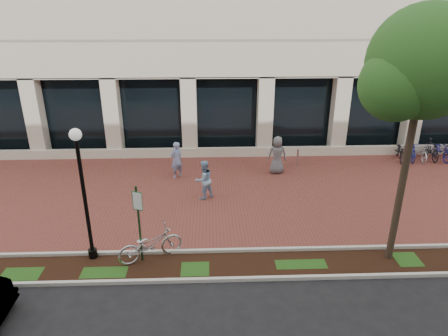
{
  "coord_description": "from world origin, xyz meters",
  "views": [
    {
      "loc": [
        -0.93,
        -15.66,
        7.59
      ],
      "look_at": [
        -0.38,
        -0.8,
        1.5
      ],
      "focal_mm": 32.0,
      "sensor_mm": 36.0,
      "label": 1
    }
  ],
  "objects_px": {
    "lamppost": "(83,189)",
    "bike_rack_cluster": "(426,150)",
    "pedestrian_mid": "(204,180)",
    "pedestrian_right": "(277,155)",
    "street_tree": "(425,70)",
    "locked_bicycle": "(150,244)",
    "pedestrian_left": "(176,160)",
    "bollard": "(298,157)",
    "parking_sign": "(138,215)"
  },
  "relations": [
    {
      "from": "pedestrian_left",
      "to": "parking_sign",
      "type": "bearing_deg",
      "value": 45.6
    },
    {
      "from": "pedestrian_mid",
      "to": "parking_sign",
      "type": "bearing_deg",
      "value": 33.16
    },
    {
      "from": "bollard",
      "to": "street_tree",
      "type": "bearing_deg",
      "value": -80.25
    },
    {
      "from": "parking_sign",
      "to": "pedestrian_right",
      "type": "xyz_separation_m",
      "value": [
        5.43,
        7.03,
        -0.73
      ]
    },
    {
      "from": "lamppost",
      "to": "street_tree",
      "type": "distance_m",
      "value": 10.26
    },
    {
      "from": "locked_bicycle",
      "to": "pedestrian_mid",
      "type": "xyz_separation_m",
      "value": [
        1.66,
        4.33,
        0.28
      ]
    },
    {
      "from": "pedestrian_left",
      "to": "street_tree",
      "type": "bearing_deg",
      "value": 98.49
    },
    {
      "from": "bollard",
      "to": "bike_rack_cluster",
      "type": "distance_m",
      "value": 6.96
    },
    {
      "from": "street_tree",
      "to": "bollard",
      "type": "height_order",
      "value": "street_tree"
    },
    {
      "from": "lamppost",
      "to": "pedestrian_mid",
      "type": "xyz_separation_m",
      "value": [
        3.56,
        4.19,
        -1.62
      ]
    },
    {
      "from": "locked_bicycle",
      "to": "pedestrian_left",
      "type": "distance_m",
      "value": 6.61
    },
    {
      "from": "pedestrian_right",
      "to": "bollard",
      "type": "bearing_deg",
      "value": -142.41
    },
    {
      "from": "street_tree",
      "to": "bike_rack_cluster",
      "type": "height_order",
      "value": "street_tree"
    },
    {
      "from": "locked_bicycle",
      "to": "pedestrian_mid",
      "type": "bearing_deg",
      "value": -45.48
    },
    {
      "from": "lamppost",
      "to": "pedestrian_left",
      "type": "relative_size",
      "value": 2.48
    },
    {
      "from": "pedestrian_right",
      "to": "locked_bicycle",
      "type": "bearing_deg",
      "value": 55.46
    },
    {
      "from": "pedestrian_left",
      "to": "pedestrian_mid",
      "type": "bearing_deg",
      "value": 81.09
    },
    {
      "from": "locked_bicycle",
      "to": "bollard",
      "type": "height_order",
      "value": "locked_bicycle"
    },
    {
      "from": "pedestrian_mid",
      "to": "bike_rack_cluster",
      "type": "height_order",
      "value": "pedestrian_mid"
    },
    {
      "from": "pedestrian_mid",
      "to": "street_tree",
      "type": "bearing_deg",
      "value": 110.21
    },
    {
      "from": "lamppost",
      "to": "bike_rack_cluster",
      "type": "xyz_separation_m",
      "value": [
        15.18,
        8.31,
        -1.95
      ]
    },
    {
      "from": "pedestrian_right",
      "to": "bike_rack_cluster",
      "type": "xyz_separation_m",
      "value": [
        8.13,
        1.52,
        -0.41
      ]
    },
    {
      "from": "street_tree",
      "to": "bike_rack_cluster",
      "type": "bearing_deg",
      "value": 57.27
    },
    {
      "from": "pedestrian_mid",
      "to": "bollard",
      "type": "xyz_separation_m",
      "value": [
        4.7,
        3.47,
        -0.35
      ]
    },
    {
      "from": "pedestrian_mid",
      "to": "bike_rack_cluster",
      "type": "xyz_separation_m",
      "value": [
        11.62,
        4.13,
        -0.33
      ]
    },
    {
      "from": "pedestrian_left",
      "to": "pedestrian_mid",
      "type": "distance_m",
      "value": 2.6
    },
    {
      "from": "street_tree",
      "to": "pedestrian_right",
      "type": "height_order",
      "value": "street_tree"
    },
    {
      "from": "bike_rack_cluster",
      "to": "pedestrian_left",
      "type": "bearing_deg",
      "value": -163.71
    },
    {
      "from": "parking_sign",
      "to": "pedestrian_right",
      "type": "height_order",
      "value": "parking_sign"
    },
    {
      "from": "pedestrian_mid",
      "to": "bike_rack_cluster",
      "type": "bearing_deg",
      "value": 166.39
    },
    {
      "from": "parking_sign",
      "to": "pedestrian_left",
      "type": "xyz_separation_m",
      "value": [
        0.64,
        6.67,
        -0.77
      ]
    },
    {
      "from": "lamppost",
      "to": "pedestrian_right",
      "type": "bearing_deg",
      "value": 43.93
    },
    {
      "from": "parking_sign",
      "to": "pedestrian_mid",
      "type": "distance_m",
      "value": 4.89
    },
    {
      "from": "pedestrian_right",
      "to": "pedestrian_mid",
      "type": "bearing_deg",
      "value": 38.79
    },
    {
      "from": "pedestrian_left",
      "to": "bike_rack_cluster",
      "type": "bearing_deg",
      "value": 149.27
    },
    {
      "from": "lamppost",
      "to": "bike_rack_cluster",
      "type": "bearing_deg",
      "value": 28.71
    },
    {
      "from": "lamppost",
      "to": "parking_sign",
      "type": "bearing_deg",
      "value": -8.19
    },
    {
      "from": "bollard",
      "to": "locked_bicycle",
      "type": "bearing_deg",
      "value": -129.19
    },
    {
      "from": "locked_bicycle",
      "to": "bike_rack_cluster",
      "type": "height_order",
      "value": "locked_bicycle"
    },
    {
      "from": "pedestrian_left",
      "to": "pedestrian_right",
      "type": "height_order",
      "value": "pedestrian_right"
    },
    {
      "from": "lamppost",
      "to": "locked_bicycle",
      "type": "distance_m",
      "value": 2.69
    },
    {
      "from": "pedestrian_mid",
      "to": "pedestrian_right",
      "type": "height_order",
      "value": "pedestrian_right"
    },
    {
      "from": "locked_bicycle",
      "to": "pedestrian_right",
      "type": "xyz_separation_m",
      "value": [
        5.16,
        6.94,
        0.36
      ]
    },
    {
      "from": "pedestrian_right",
      "to": "bike_rack_cluster",
      "type": "bearing_deg",
      "value": -167.36
    },
    {
      "from": "pedestrian_right",
      "to": "bollard",
      "type": "xyz_separation_m",
      "value": [
        1.2,
        0.86,
        -0.43
      ]
    },
    {
      "from": "lamppost",
      "to": "pedestrian_mid",
      "type": "distance_m",
      "value": 5.73
    },
    {
      "from": "lamppost",
      "to": "bike_rack_cluster",
      "type": "distance_m",
      "value": 17.42
    },
    {
      "from": "street_tree",
      "to": "pedestrian_mid",
      "type": "distance_m",
      "value": 9.14
    },
    {
      "from": "lamppost",
      "to": "pedestrian_mid",
      "type": "relative_size",
      "value": 2.59
    },
    {
      "from": "pedestrian_left",
      "to": "pedestrian_mid",
      "type": "height_order",
      "value": "pedestrian_left"
    }
  ]
}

